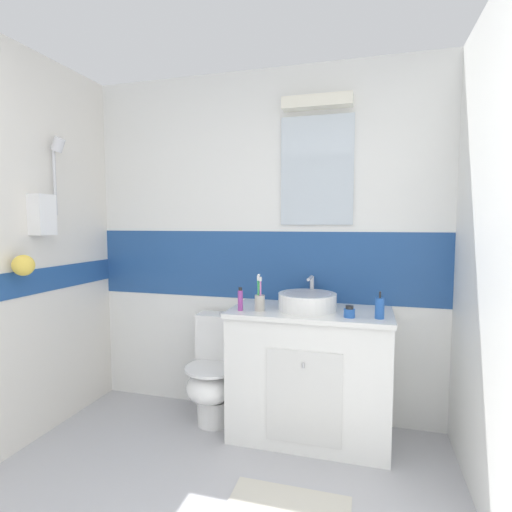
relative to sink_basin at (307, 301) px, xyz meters
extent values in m
cube|color=white|center=(-0.39, 0.31, -0.48)|extent=(3.20, 0.10, 0.85)
cube|color=#234C8C|center=(-0.39, 0.30, 0.19)|extent=(3.20, 0.10, 0.50)
cube|color=white|center=(-0.39, 0.31, 1.02)|extent=(3.20, 0.10, 1.15)
cube|color=silver|center=(0.02, 0.25, 0.86)|extent=(0.50, 0.02, 0.74)
cube|color=white|center=(0.02, 0.21, 1.32)|extent=(0.47, 0.10, 0.08)
cube|color=white|center=(-1.64, -0.46, 0.56)|extent=(0.10, 0.14, 0.26)
cylinder|color=silver|center=(-1.66, -0.32, 0.79)|extent=(0.02, 0.02, 0.47)
cylinder|color=silver|center=(-1.62, -0.32, 1.02)|extent=(0.10, 0.07, 0.11)
sphere|color=#F2CC4C|center=(-1.60, -0.66, 0.25)|extent=(0.13, 0.13, 0.13)
cube|color=white|center=(0.02, 0.00, -0.50)|extent=(1.01, 0.52, 0.82)
cube|color=white|center=(0.02, -0.01, -0.07)|extent=(1.03, 0.54, 0.03)
cube|color=silver|center=(0.02, -0.26, -0.54)|extent=(0.45, 0.01, 0.57)
cylinder|color=silver|center=(0.02, -0.28, -0.33)|extent=(0.02, 0.02, 0.03)
cylinder|color=white|center=(0.00, 0.00, 0.00)|extent=(0.38, 0.38, 0.11)
cylinder|color=#B3B3B8|center=(0.00, 0.00, 0.04)|extent=(0.31, 0.31, 0.01)
cylinder|color=silver|center=(0.00, 0.22, 0.04)|extent=(0.03, 0.03, 0.19)
cylinder|color=silver|center=(0.00, 0.11, 0.13)|extent=(0.02, 0.17, 0.02)
cylinder|color=white|center=(-0.65, -0.02, -0.82)|extent=(0.24, 0.24, 0.18)
ellipsoid|color=white|center=(-0.65, -0.06, -0.62)|extent=(0.34, 0.42, 0.22)
cylinder|color=white|center=(-0.65, -0.06, -0.50)|extent=(0.37, 0.37, 0.02)
cube|color=white|center=(-0.65, 0.15, -0.34)|extent=(0.36, 0.17, 0.34)
cylinder|color=silver|center=(-0.65, 0.15, -0.15)|extent=(0.04, 0.04, 0.02)
cylinder|color=#B2ADA3|center=(-0.29, -0.12, -0.01)|extent=(0.06, 0.06, 0.10)
cylinder|color=#D872BF|center=(-0.28, -0.13, 0.06)|extent=(0.02, 0.03, 0.18)
cube|color=white|center=(-0.28, -0.13, 0.15)|extent=(0.01, 0.02, 0.03)
cylinder|color=#3FB259|center=(-0.30, -0.12, 0.06)|extent=(0.03, 0.04, 0.18)
cube|color=white|center=(-0.30, -0.12, 0.15)|extent=(0.02, 0.02, 0.03)
cylinder|color=#3FB259|center=(-0.30, -0.11, 0.07)|extent=(0.04, 0.02, 0.19)
cube|color=white|center=(-0.30, -0.11, 0.16)|extent=(0.02, 0.02, 0.03)
cylinder|color=#2659B2|center=(0.45, -0.14, 0.00)|extent=(0.05, 0.05, 0.12)
cylinder|color=#262626|center=(0.45, -0.14, 0.08)|extent=(0.01, 0.01, 0.04)
cylinder|color=#262626|center=(0.45, -0.15, 0.10)|extent=(0.01, 0.02, 0.01)
cylinder|color=#2659B2|center=(0.27, -0.15, -0.03)|extent=(0.07, 0.07, 0.05)
cylinder|color=black|center=(0.27, -0.15, 0.00)|extent=(0.05, 0.05, 0.02)
cylinder|color=#993F99|center=(-0.41, -0.15, 0.01)|extent=(0.03, 0.03, 0.13)
cylinder|color=black|center=(-0.41, -0.15, 0.08)|extent=(0.02, 0.02, 0.02)
camera|label=1|loc=(0.37, -2.54, 0.50)|focal=27.84mm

